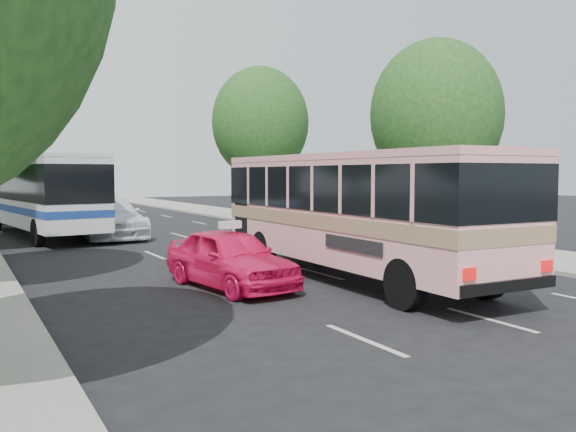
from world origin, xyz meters
TOP-DOWN VIEW (x-y plane):
  - ground at (0.00, 0.00)m, footprint 120.00×120.00m
  - sidewalk_right at (8.50, 20.00)m, footprint 4.00×90.00m
  - tree_right_near at (8.78, 7.94)m, footprint 5.10×5.10m
  - tree_right_far at (9.08, 23.94)m, footprint 6.00×6.00m
  - pink_bus at (1.30, 2.88)m, footprint 2.70×10.23m
  - pink_taxi at (-2.00, 3.33)m, footprint 2.23×4.41m
  - white_pickup at (-2.00, 16.50)m, footprint 2.54×6.09m
  - tour_coach_front at (-4.50, 18.61)m, footprint 4.00×11.89m
  - taxi_roof_sign at (-2.00, 3.33)m, footprint 0.57×0.25m

SIDE VIEW (x-z plane):
  - ground at x=0.00m, z-range 0.00..0.00m
  - sidewalk_right at x=8.50m, z-range 0.00..0.12m
  - pink_taxi at x=-2.00m, z-range 0.00..1.44m
  - white_pickup at x=-2.00m, z-range 0.00..1.76m
  - taxi_roof_sign at x=-2.00m, z-range 1.44..1.62m
  - pink_bus at x=1.30m, z-range 0.40..3.65m
  - tour_coach_front at x=-4.50m, z-range 0.36..3.85m
  - tree_right_near at x=8.78m, z-range 1.23..9.18m
  - tree_right_far at x=9.08m, z-range 1.45..10.80m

